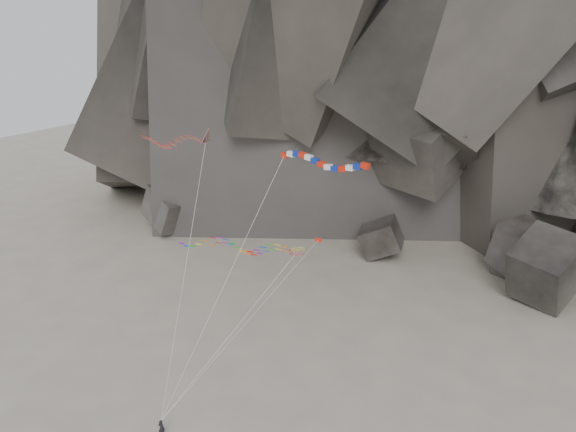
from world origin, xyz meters
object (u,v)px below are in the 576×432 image
at_px(delta_kite, 169,140).
at_px(kite_flyer, 161,427).
at_px(parafoil_kite, 233,245).
at_px(pennant_kite, 286,276).
at_px(banner_kite, 321,164).

bearing_deg(delta_kite, kite_flyer, -63.41).
bearing_deg(parafoil_kite, pennant_kite, -30.93).
distance_m(kite_flyer, delta_kite, 25.70).
height_order(kite_flyer, delta_kite, delta_kite).
xyz_separation_m(banner_kite, parafoil_kite, (-8.35, 0.38, -8.28)).
xyz_separation_m(kite_flyer, delta_kite, (-6.86, 13.42, 20.82)).
xyz_separation_m(parafoil_kite, pennant_kite, (6.02, -1.84, -1.22)).
distance_m(kite_flyer, pennant_kite, 15.96).
xyz_separation_m(banner_kite, pennant_kite, (-2.33, -1.47, -9.49)).
xyz_separation_m(delta_kite, pennant_kite, (14.37, -5.04, -9.50)).
bearing_deg(banner_kite, delta_kite, -175.93).
bearing_deg(banner_kite, pennant_kite, -131.63).
bearing_deg(delta_kite, pennant_kite, -19.81).
bearing_deg(pennant_kite, delta_kite, 154.19).
bearing_deg(pennant_kite, parafoil_kite, 156.51).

